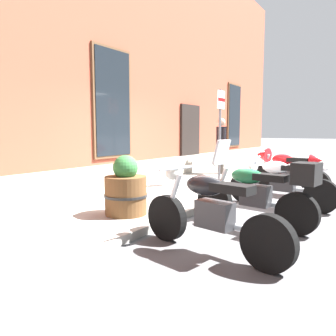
{
  "coord_description": "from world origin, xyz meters",
  "views": [
    {
      "loc": [
        -5.62,
        -2.77,
        1.45
      ],
      "look_at": [
        -0.68,
        0.6,
        0.79
      ],
      "focal_mm": 35.1,
      "sensor_mm": 36.0,
      "label": 1
    }
  ],
  "objects_px": {
    "motorcycle_black_naked": "(210,213)",
    "motorcycle_green_touring": "(260,192)",
    "pedestrian_dark_jacket": "(221,142)",
    "motorcycle_white_sport": "(276,178)",
    "barrel_planter": "(126,190)",
    "parking_sign": "(220,124)",
    "motorcycle_red_sport": "(283,169)"
  },
  "relations": [
    {
      "from": "motorcycle_white_sport",
      "to": "pedestrian_dark_jacket",
      "type": "distance_m",
      "value": 4.19
    },
    {
      "from": "motorcycle_white_sport",
      "to": "motorcycle_red_sport",
      "type": "distance_m",
      "value": 1.47
    },
    {
      "from": "motorcycle_red_sport",
      "to": "pedestrian_dark_jacket",
      "type": "height_order",
      "value": "pedestrian_dark_jacket"
    },
    {
      "from": "motorcycle_green_touring",
      "to": "parking_sign",
      "type": "height_order",
      "value": "parking_sign"
    },
    {
      "from": "motorcycle_black_naked",
      "to": "motorcycle_green_touring",
      "type": "xyz_separation_m",
      "value": [
        1.38,
        -0.13,
        0.06
      ]
    },
    {
      "from": "motorcycle_green_touring",
      "to": "parking_sign",
      "type": "bearing_deg",
      "value": 35.72
    },
    {
      "from": "motorcycle_black_naked",
      "to": "barrel_planter",
      "type": "relative_size",
      "value": 2.15
    },
    {
      "from": "motorcycle_green_touring",
      "to": "barrel_planter",
      "type": "distance_m",
      "value": 2.08
    },
    {
      "from": "barrel_planter",
      "to": "motorcycle_green_touring",
      "type": "bearing_deg",
      "value": -65.0
    },
    {
      "from": "pedestrian_dark_jacket",
      "to": "motorcycle_white_sport",
      "type": "bearing_deg",
      "value": -140.25
    },
    {
      "from": "motorcycle_black_naked",
      "to": "parking_sign",
      "type": "bearing_deg",
      "value": 23.92
    },
    {
      "from": "pedestrian_dark_jacket",
      "to": "motorcycle_green_touring",
      "type": "bearing_deg",
      "value": -148.93
    },
    {
      "from": "motorcycle_white_sport",
      "to": "parking_sign",
      "type": "bearing_deg",
      "value": 56.63
    },
    {
      "from": "motorcycle_green_touring",
      "to": "barrel_planter",
      "type": "xyz_separation_m",
      "value": [
        -0.88,
        1.89,
        -0.04
      ]
    },
    {
      "from": "motorcycle_black_naked",
      "to": "motorcycle_red_sport",
      "type": "bearing_deg",
      "value": 4.25
    },
    {
      "from": "motorcycle_black_naked",
      "to": "barrel_planter",
      "type": "height_order",
      "value": "barrel_planter"
    },
    {
      "from": "motorcycle_red_sport",
      "to": "parking_sign",
      "type": "distance_m",
      "value": 1.85
    },
    {
      "from": "motorcycle_green_touring",
      "to": "motorcycle_red_sport",
      "type": "distance_m",
      "value": 3.03
    },
    {
      "from": "motorcycle_black_naked",
      "to": "motorcycle_red_sport",
      "type": "height_order",
      "value": "motorcycle_red_sport"
    },
    {
      "from": "pedestrian_dark_jacket",
      "to": "parking_sign",
      "type": "distance_m",
      "value": 2.31
    },
    {
      "from": "parking_sign",
      "to": "motorcycle_white_sport",
      "type": "bearing_deg",
      "value": -123.37
    },
    {
      "from": "parking_sign",
      "to": "barrel_planter",
      "type": "xyz_separation_m",
      "value": [
        -3.57,
        -0.05,
        -1.14
      ]
    },
    {
      "from": "motorcycle_white_sport",
      "to": "barrel_planter",
      "type": "xyz_separation_m",
      "value": [
        -2.43,
        1.69,
        -0.05
      ]
    },
    {
      "from": "motorcycle_black_naked",
      "to": "pedestrian_dark_jacket",
      "type": "distance_m",
      "value": 6.73
    },
    {
      "from": "parking_sign",
      "to": "barrel_planter",
      "type": "height_order",
      "value": "parking_sign"
    },
    {
      "from": "motorcycle_white_sport",
      "to": "parking_sign",
      "type": "relative_size",
      "value": 0.89
    },
    {
      "from": "motorcycle_black_naked",
      "to": "pedestrian_dark_jacket",
      "type": "bearing_deg",
      "value": 24.01
    },
    {
      "from": "parking_sign",
      "to": "barrel_planter",
      "type": "relative_size",
      "value": 2.46
    },
    {
      "from": "motorcycle_green_touring",
      "to": "motorcycle_white_sport",
      "type": "relative_size",
      "value": 0.94
    },
    {
      "from": "motorcycle_white_sport",
      "to": "motorcycle_green_touring",
      "type": "bearing_deg",
      "value": -172.6
    },
    {
      "from": "motorcycle_red_sport",
      "to": "parking_sign",
      "type": "xyz_separation_m",
      "value": [
        -0.31,
        1.48,
        1.08
      ]
    },
    {
      "from": "motorcycle_black_naked",
      "to": "motorcycle_green_touring",
      "type": "relative_size",
      "value": 1.04
    }
  ]
}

